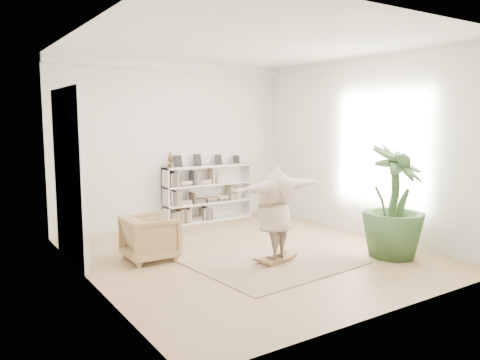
# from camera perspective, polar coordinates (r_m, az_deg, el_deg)

# --- Properties ---
(floor) EXTENTS (6.00, 6.00, 0.00)m
(floor) POSITION_cam_1_polar(r_m,az_deg,el_deg) (8.33, 1.24, -9.02)
(floor) COLOR #997A4F
(floor) RESTS_ON ground
(room_shell) EXTENTS (6.00, 6.00, 6.00)m
(room_shell) POSITION_cam_1_polar(r_m,az_deg,el_deg) (10.61, -8.00, 13.57)
(room_shell) COLOR silver
(room_shell) RESTS_ON floor
(doors) EXTENTS (0.09, 1.78, 2.92)m
(doors) POSITION_cam_1_polar(r_m,az_deg,el_deg) (8.15, -20.07, 0.23)
(doors) COLOR white
(doors) RESTS_ON floor
(bookshelf) EXTENTS (2.20, 0.35, 1.64)m
(bookshelf) POSITION_cam_1_polar(r_m,az_deg,el_deg) (10.91, -3.92, -1.69)
(bookshelf) COLOR silver
(bookshelf) RESTS_ON floor
(armchair) EXTENTS (0.84, 0.82, 0.76)m
(armchair) POSITION_cam_1_polar(r_m,az_deg,el_deg) (8.06, -10.89, -6.91)
(armchair) COLOR tan
(armchair) RESTS_ON floor
(rug) EXTENTS (2.67, 2.21, 0.02)m
(rug) POSITION_cam_1_polar(r_m,az_deg,el_deg) (7.83, 4.25, -10.02)
(rug) COLOR tan
(rug) RESTS_ON floor
(rocker_board) EXTENTS (0.55, 0.36, 0.11)m
(rocker_board) POSITION_cam_1_polar(r_m,az_deg,el_deg) (7.82, 4.26, -9.60)
(rocker_board) COLOR olive
(rocker_board) RESTS_ON rug
(person) EXTENTS (1.92, 0.68, 1.53)m
(person) POSITION_cam_1_polar(r_m,az_deg,el_deg) (7.62, 4.31, -3.64)
(person) COLOR tan
(person) RESTS_ON rocker_board
(houseplant) EXTENTS (1.30, 1.30, 1.92)m
(houseplant) POSITION_cam_1_polar(r_m,az_deg,el_deg) (8.38, 18.28, -2.55)
(houseplant) COLOR #335329
(houseplant) RESTS_ON floor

